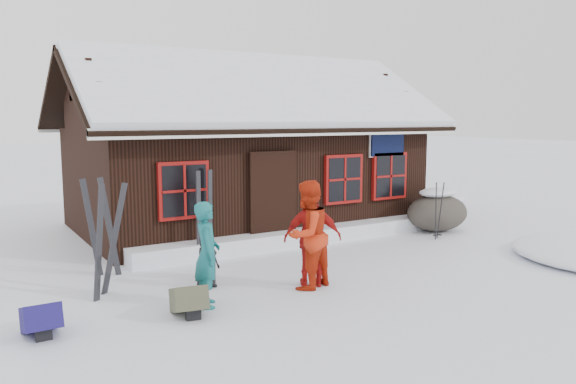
{
  "coord_description": "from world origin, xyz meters",
  "views": [
    {
      "loc": [
        -5.02,
        -7.92,
        2.76
      ],
      "look_at": [
        0.72,
        1.49,
        1.3
      ],
      "focal_mm": 35.0,
      "sensor_mm": 36.0,
      "label": 1
    }
  ],
  "objects_px": {
    "ski_poles": "(438,211)",
    "ski_pair_left": "(107,241)",
    "skier_crouched": "(207,260)",
    "backpack_blue": "(41,324)",
    "skier_orange_right": "(313,238)",
    "skier_orange_left": "(307,235)",
    "skier_teal": "(207,254)",
    "boulder": "(437,211)",
    "backpack_olive": "(189,305)"
  },
  "relations": [
    {
      "from": "backpack_blue",
      "to": "backpack_olive",
      "type": "relative_size",
      "value": 0.97
    },
    {
      "from": "backpack_blue",
      "to": "ski_poles",
      "type": "bearing_deg",
      "value": 9.71
    },
    {
      "from": "skier_orange_left",
      "to": "backpack_olive",
      "type": "height_order",
      "value": "skier_orange_left"
    },
    {
      "from": "boulder",
      "to": "backpack_blue",
      "type": "relative_size",
      "value": 2.75
    },
    {
      "from": "skier_orange_right",
      "to": "boulder",
      "type": "relative_size",
      "value": 0.99
    },
    {
      "from": "backpack_olive",
      "to": "ski_pair_left",
      "type": "bearing_deg",
      "value": 125.52
    },
    {
      "from": "skier_teal",
      "to": "ski_poles",
      "type": "height_order",
      "value": "skier_teal"
    },
    {
      "from": "skier_teal",
      "to": "boulder",
      "type": "relative_size",
      "value": 0.96
    },
    {
      "from": "skier_orange_right",
      "to": "ski_pair_left",
      "type": "distance_m",
      "value": 3.26
    },
    {
      "from": "skier_teal",
      "to": "boulder",
      "type": "xyz_separation_m",
      "value": [
        7.02,
        2.22,
        -0.3
      ]
    },
    {
      "from": "skier_teal",
      "to": "ski_poles",
      "type": "relative_size",
      "value": 1.16
    },
    {
      "from": "boulder",
      "to": "skier_teal",
      "type": "bearing_deg",
      "value": -162.47
    },
    {
      "from": "ski_pair_left",
      "to": "backpack_blue",
      "type": "bearing_deg",
      "value": -159.89
    },
    {
      "from": "boulder",
      "to": "backpack_olive",
      "type": "distance_m",
      "value": 7.84
    },
    {
      "from": "skier_crouched",
      "to": "backpack_blue",
      "type": "bearing_deg",
      "value": 176.18
    },
    {
      "from": "ski_poles",
      "to": "ski_pair_left",
      "type": "bearing_deg",
      "value": -178.11
    },
    {
      "from": "ski_poles",
      "to": "backpack_olive",
      "type": "relative_size",
      "value": 2.21
    },
    {
      "from": "skier_orange_left",
      "to": "backpack_blue",
      "type": "bearing_deg",
      "value": -20.45
    },
    {
      "from": "skier_crouched",
      "to": "ski_pair_left",
      "type": "bearing_deg",
      "value": 141.15
    },
    {
      "from": "skier_crouched",
      "to": "ski_pair_left",
      "type": "relative_size",
      "value": 0.51
    },
    {
      "from": "skier_orange_left",
      "to": "skier_orange_right",
      "type": "distance_m",
      "value": 0.15
    },
    {
      "from": "skier_teal",
      "to": "skier_orange_left",
      "type": "relative_size",
      "value": 0.88
    },
    {
      "from": "skier_orange_right",
      "to": "boulder",
      "type": "distance_m",
      "value": 5.62
    },
    {
      "from": "skier_orange_left",
      "to": "ski_pair_left",
      "type": "xyz_separation_m",
      "value": [
        -2.86,
        1.34,
        -0.02
      ]
    },
    {
      "from": "backpack_blue",
      "to": "backpack_olive",
      "type": "height_order",
      "value": "backpack_olive"
    },
    {
      "from": "skier_orange_right",
      "to": "backpack_blue",
      "type": "height_order",
      "value": "skier_orange_right"
    },
    {
      "from": "skier_orange_left",
      "to": "skier_teal",
      "type": "bearing_deg",
      "value": -20.5
    },
    {
      "from": "skier_teal",
      "to": "skier_crouched",
      "type": "distance_m",
      "value": 0.97
    },
    {
      "from": "skier_crouched",
      "to": "skier_orange_left",
      "type": "bearing_deg",
      "value": -53.4
    },
    {
      "from": "skier_orange_left",
      "to": "boulder",
      "type": "bearing_deg",
      "value": -176.74
    },
    {
      "from": "ski_pair_left",
      "to": "backpack_blue",
      "type": "distance_m",
      "value": 1.87
    },
    {
      "from": "boulder",
      "to": "backpack_olive",
      "type": "xyz_separation_m",
      "value": [
        -7.43,
        -2.48,
        -0.32
      ]
    },
    {
      "from": "skier_orange_left",
      "to": "ski_pair_left",
      "type": "relative_size",
      "value": 0.98
    },
    {
      "from": "boulder",
      "to": "backpack_blue",
      "type": "height_order",
      "value": "boulder"
    },
    {
      "from": "skier_crouched",
      "to": "ski_poles",
      "type": "distance_m",
      "value": 6.06
    },
    {
      "from": "ski_poles",
      "to": "backpack_blue",
      "type": "distance_m",
      "value": 8.79
    },
    {
      "from": "skier_orange_left",
      "to": "skier_orange_right",
      "type": "height_order",
      "value": "skier_orange_left"
    },
    {
      "from": "ski_poles",
      "to": "skier_orange_left",
      "type": "bearing_deg",
      "value": -161.06
    },
    {
      "from": "skier_orange_left",
      "to": "backpack_olive",
      "type": "distance_m",
      "value": 2.27
    },
    {
      "from": "ski_poles",
      "to": "skier_orange_right",
      "type": "bearing_deg",
      "value": -160.97
    },
    {
      "from": "backpack_blue",
      "to": "skier_crouched",
      "type": "bearing_deg",
      "value": 17.01
    },
    {
      "from": "skier_orange_right",
      "to": "backpack_blue",
      "type": "distance_m",
      "value": 4.19
    },
    {
      "from": "skier_orange_left",
      "to": "backpack_blue",
      "type": "xyz_separation_m",
      "value": [
        -4.01,
        0.05,
        -0.72
      ]
    },
    {
      "from": "backpack_olive",
      "to": "skier_crouched",
      "type": "bearing_deg",
      "value": 67.03
    },
    {
      "from": "skier_orange_right",
      "to": "ski_poles",
      "type": "xyz_separation_m",
      "value": [
        4.5,
        1.55,
        -0.17
      ]
    },
    {
      "from": "skier_orange_left",
      "to": "ski_poles",
      "type": "xyz_separation_m",
      "value": [
        4.63,
        1.59,
        -0.25
      ]
    },
    {
      "from": "ski_poles",
      "to": "backpack_blue",
      "type": "height_order",
      "value": "ski_poles"
    },
    {
      "from": "boulder",
      "to": "ski_poles",
      "type": "height_order",
      "value": "ski_poles"
    },
    {
      "from": "ski_pair_left",
      "to": "skier_crouched",
      "type": "bearing_deg",
      "value": -45.64
    },
    {
      "from": "skier_crouched",
      "to": "backpack_blue",
      "type": "height_order",
      "value": "skier_crouched"
    }
  ]
}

